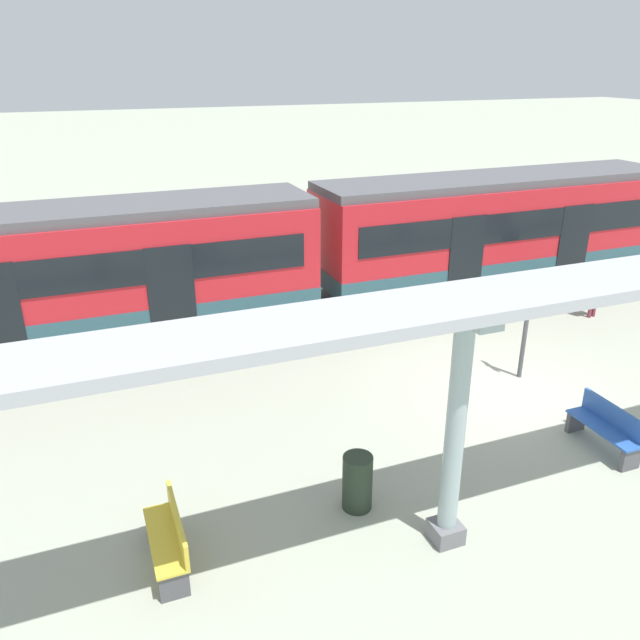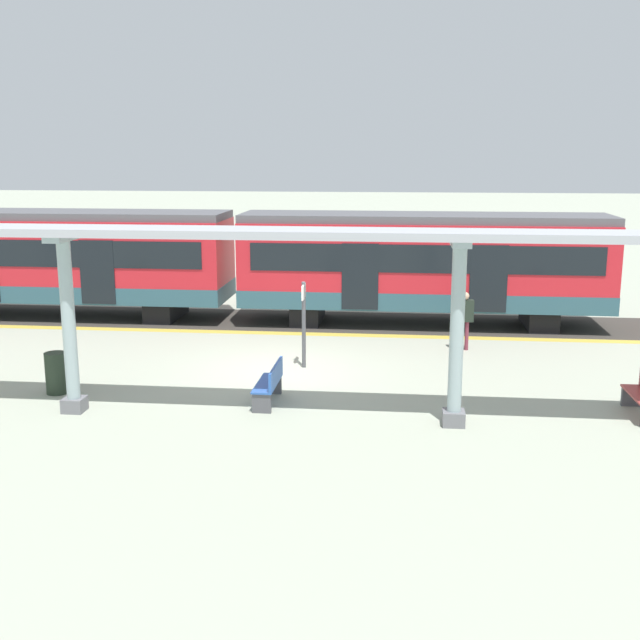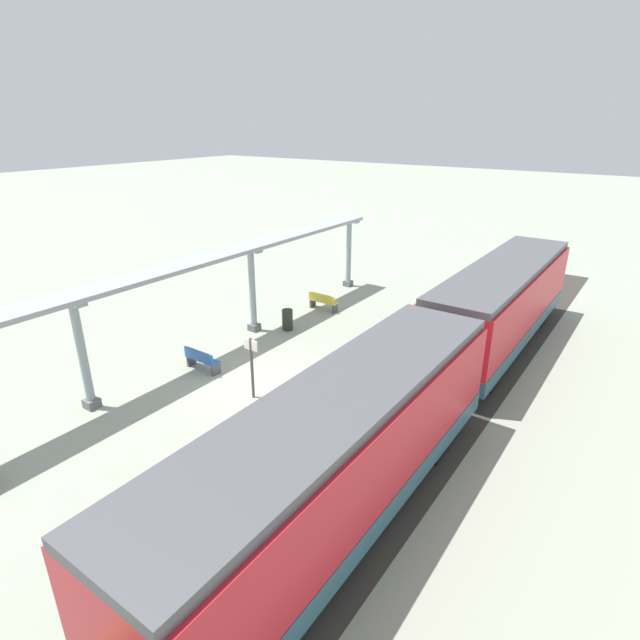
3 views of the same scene
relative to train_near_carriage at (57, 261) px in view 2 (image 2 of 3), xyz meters
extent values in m
plane|color=#9CA28F|center=(5.69, 8.30, -1.83)|extent=(176.00, 176.00, 0.00)
cube|color=gold|center=(1.80, 8.30, -1.82)|extent=(0.41, 30.49, 0.01)
cube|color=#38332D|center=(-0.01, 8.30, -1.82)|extent=(3.20, 42.49, 0.01)
cube|color=red|center=(-0.01, 0.00, 0.11)|extent=(2.60, 11.38, 2.60)
cube|color=#2B515F|center=(-0.01, 0.00, -0.91)|extent=(2.63, 11.40, 0.55)
cube|color=#515156|center=(-0.01, 0.00, 1.53)|extent=(2.39, 11.38, 0.24)
cube|color=black|center=(1.31, 0.00, 0.43)|extent=(0.03, 10.47, 0.84)
cube|color=black|center=(1.31, 1.90, -0.14)|extent=(0.04, 1.10, 2.00)
cube|color=black|center=(-0.01, 3.64, -1.51)|extent=(2.21, 0.90, 0.64)
cube|color=red|center=(-0.01, 11.98, 0.11)|extent=(2.60, 11.38, 2.60)
cube|color=#2B515F|center=(-0.01, 11.98, -0.91)|extent=(2.63, 11.40, 0.55)
cube|color=#515156|center=(-0.01, 11.98, 1.53)|extent=(2.39, 11.38, 0.24)
cube|color=black|center=(1.31, 11.98, 0.43)|extent=(0.03, 10.47, 0.84)
cube|color=black|center=(1.31, 10.08, -0.14)|extent=(0.04, 1.10, 2.00)
cube|color=black|center=(1.31, 13.88, -0.14)|extent=(0.04, 1.10, 2.00)
cube|color=black|center=(-0.01, 15.62, -1.51)|extent=(2.21, 0.90, 0.64)
cube|color=black|center=(-0.01, 8.34, -1.51)|extent=(2.21, 0.90, 0.64)
cube|color=slate|center=(9.34, 4.52, -1.68)|extent=(0.44, 0.44, 0.30)
cylinder|color=#94A8AB|center=(9.34, 4.52, 0.13)|extent=(0.28, 0.28, 3.31)
cube|color=#94A8AB|center=(9.34, 4.52, 1.84)|extent=(1.10, 0.36, 0.12)
cube|color=slate|center=(9.34, 12.42, -1.68)|extent=(0.44, 0.44, 0.30)
cylinder|color=#94A8AB|center=(9.34, 12.42, 0.13)|extent=(0.28, 0.28, 3.31)
cube|color=#94A8AB|center=(9.34, 12.42, 1.84)|extent=(1.10, 0.36, 0.12)
cube|color=#A8AAB2|center=(9.34, 8.41, 1.98)|extent=(1.20, 24.34, 0.16)
cube|color=#2B58A9|center=(8.34, 8.47, -1.39)|extent=(1.50, 0.45, 0.04)
cube|color=#2B58A9|center=(8.34, 8.66, -1.17)|extent=(1.50, 0.07, 0.40)
cube|color=#4C4C51|center=(9.01, 8.46, -1.62)|extent=(0.10, 0.40, 0.42)
cube|color=#4C4C51|center=(7.67, 8.47, -1.62)|extent=(0.10, 0.40, 0.42)
cube|color=#4C4C51|center=(7.72, 16.29, -1.62)|extent=(0.11, 0.40, 0.42)
cylinder|color=#243224|center=(8.17, 3.61, -1.35)|extent=(0.48, 0.48, 0.95)
cylinder|color=#4C4C51|center=(5.44, 8.90, -0.73)|extent=(0.10, 0.10, 2.20)
cube|color=silver|center=(5.44, 8.90, 0.12)|extent=(0.56, 0.04, 0.36)
cylinder|color=brown|center=(3.22, 13.14, -1.42)|extent=(0.10, 0.10, 0.80)
cylinder|color=brown|center=(3.24, 12.98, -1.42)|extent=(0.10, 0.10, 0.80)
cube|color=#202A21|center=(3.23, 13.06, -0.72)|extent=(0.26, 0.49, 0.60)
sphere|color=tan|center=(3.23, 13.06, -0.31)|extent=(0.22, 0.22, 0.22)
camera|label=1|loc=(15.56, 0.06, 4.84)|focal=35.25mm
camera|label=2|loc=(24.21, 11.31, 3.53)|focal=43.37mm
camera|label=3|loc=(-4.95, 19.78, 6.96)|focal=28.20mm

